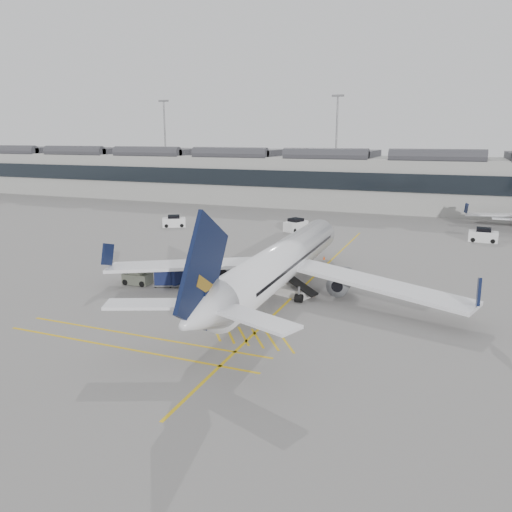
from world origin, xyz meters
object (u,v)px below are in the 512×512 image
at_px(airliner_main, 280,263).
at_px(baggage_cart_a, 212,265).
at_px(ramp_agent_b, 243,287).
at_px(pushback_tug, 138,278).
at_px(belt_loader, 288,288).
at_px(ramp_agent_a, 257,268).

relative_size(airliner_main, baggage_cart_a, 17.42).
xyz_separation_m(ramp_agent_b, pushback_tug, (-12.13, -0.30, -0.27)).
bearing_deg(pushback_tug, belt_loader, 6.51).
xyz_separation_m(belt_loader, pushback_tug, (-16.13, -2.56, 0.08)).
bearing_deg(pushback_tug, ramp_agent_a, 32.96).
xyz_separation_m(airliner_main, belt_loader, (0.88, 0.10, -2.53)).
xyz_separation_m(airliner_main, ramp_agent_b, (-3.12, -2.16, -2.18)).
bearing_deg(pushback_tug, airliner_main, 6.67).
relative_size(airliner_main, belt_loader, 7.41).
bearing_deg(belt_loader, baggage_cart_a, 177.06).
bearing_deg(baggage_cart_a, ramp_agent_b, -61.21).
distance_m(baggage_cart_a, ramp_agent_a, 5.26).
relative_size(ramp_agent_a, ramp_agent_b, 0.99).
height_order(belt_loader, ramp_agent_a, belt_loader).
height_order(ramp_agent_b, pushback_tug, ramp_agent_b).
xyz_separation_m(baggage_cart_a, ramp_agent_b, (6.52, -6.27, -0.11)).
xyz_separation_m(belt_loader, ramp_agent_a, (-5.37, 5.11, 0.34)).
xyz_separation_m(belt_loader, ramp_agent_b, (-4.00, -2.26, 0.35)).
bearing_deg(ramp_agent_a, airliner_main, -64.62).
distance_m(airliner_main, pushback_tug, 15.64).
height_order(belt_loader, baggage_cart_a, belt_loader).
distance_m(airliner_main, ramp_agent_a, 7.21).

